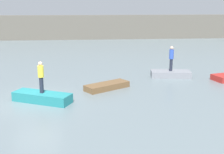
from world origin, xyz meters
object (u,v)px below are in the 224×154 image
person_yellow_shirt (41,76)px  rowboat_grey (171,74)px  rowboat_teal (42,97)px  rowboat_brown (107,86)px  person_blue_shirt (171,57)px

person_yellow_shirt → rowboat_grey: bearing=30.1°
rowboat_grey → rowboat_teal: bearing=-142.5°
rowboat_grey → person_yellow_shirt: bearing=-142.5°
rowboat_teal → person_yellow_shirt: bearing=179.2°
rowboat_brown → person_yellow_shirt: bearing=178.4°
rowboat_teal → rowboat_grey: rowboat_teal is taller
rowboat_brown → rowboat_grey: rowboat_grey is taller
rowboat_grey → person_blue_shirt: 1.23m
person_blue_shirt → rowboat_grey: bearing=180.0°
rowboat_grey → person_yellow_shirt: 9.99m
person_yellow_shirt → person_blue_shirt: 9.91m
rowboat_teal → person_yellow_shirt: person_yellow_shirt is taller
rowboat_brown → rowboat_grey: size_ratio=1.03×
person_yellow_shirt → person_blue_shirt: bearing=30.1°
rowboat_grey → person_blue_shirt: (0.00, 0.00, 1.23)m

